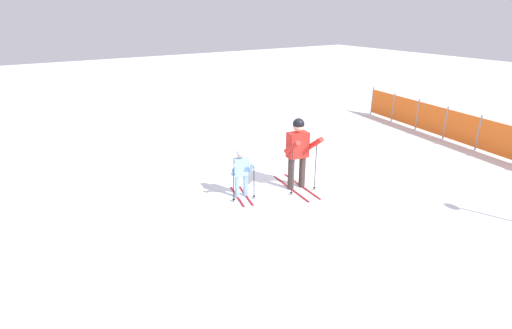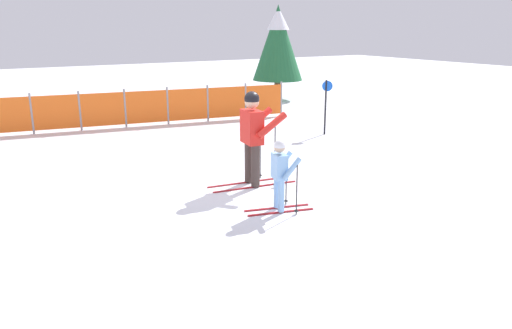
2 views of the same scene
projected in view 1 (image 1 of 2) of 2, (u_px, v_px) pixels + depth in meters
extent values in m
plane|color=white|center=(301.00, 185.00, 10.02)|extent=(60.00, 60.00, 0.00)
cube|color=maroon|center=(301.00, 186.00, 9.92)|extent=(1.66, 0.25, 0.02)
cube|color=maroon|center=(290.00, 188.00, 9.79)|extent=(1.66, 0.25, 0.02)
cylinder|color=#3F332D|center=(302.00, 171.00, 9.77)|extent=(0.16, 0.16, 0.79)
cylinder|color=#3F332D|center=(291.00, 173.00, 9.64)|extent=(0.16, 0.16, 0.79)
cube|color=red|center=(298.00, 145.00, 9.45)|extent=(0.34, 0.52, 0.61)
cylinder|color=red|center=(315.00, 144.00, 9.33)|extent=(0.60, 0.19, 0.46)
cylinder|color=red|center=(292.00, 147.00, 9.09)|extent=(0.60, 0.19, 0.46)
sphere|color=#D8AD8C|center=(298.00, 126.00, 9.28)|extent=(0.26, 0.26, 0.26)
sphere|color=black|center=(299.00, 124.00, 9.27)|extent=(0.28, 0.28, 0.28)
cylinder|color=black|center=(315.00, 167.00, 9.50)|extent=(0.02, 0.02, 1.23)
cylinder|color=black|center=(314.00, 188.00, 9.70)|extent=(0.07, 0.07, 0.01)
cylinder|color=black|center=(292.00, 171.00, 9.24)|extent=(0.02, 0.02, 1.23)
cylinder|color=black|center=(291.00, 193.00, 9.44)|extent=(0.07, 0.07, 0.01)
cube|color=maroon|center=(246.00, 195.00, 9.43)|extent=(1.08, 0.32, 0.02)
cube|color=maroon|center=(237.00, 197.00, 9.37)|extent=(1.08, 0.32, 0.02)
cylinder|color=#8CBFF2|center=(246.00, 185.00, 9.33)|extent=(0.10, 0.10, 0.52)
cylinder|color=#8CBFF2|center=(237.00, 186.00, 9.27)|extent=(0.10, 0.10, 0.52)
cube|color=#8CBFF2|center=(241.00, 167.00, 9.13)|extent=(0.26, 0.36, 0.41)
cylinder|color=#8CBFF2|center=(251.00, 168.00, 9.07)|extent=(0.34, 0.16, 0.38)
cylinder|color=#8CBFF2|center=(234.00, 170.00, 8.95)|extent=(0.34, 0.16, 0.38)
sphere|color=#D8AD8C|center=(241.00, 154.00, 9.02)|extent=(0.17, 0.17, 0.17)
sphere|color=white|center=(241.00, 153.00, 9.00)|extent=(0.18, 0.18, 0.18)
cylinder|color=black|center=(254.00, 183.00, 9.14)|extent=(0.02, 0.02, 0.82)
cylinder|color=black|center=(254.00, 196.00, 9.27)|extent=(0.07, 0.07, 0.01)
cylinder|color=black|center=(234.00, 185.00, 9.00)|extent=(0.02, 0.02, 0.82)
cylinder|color=black|center=(234.00, 199.00, 9.12)|extent=(0.07, 0.07, 0.01)
cylinder|color=gray|center=(372.00, 101.00, 16.50)|extent=(0.06, 0.06, 1.13)
cylinder|color=gray|center=(393.00, 107.00, 15.44)|extent=(0.06, 0.06, 1.13)
cylinder|color=gray|center=(418.00, 114.00, 14.37)|extent=(0.06, 0.06, 1.13)
cylinder|color=gray|center=(446.00, 123.00, 13.31)|extent=(0.06, 0.06, 1.13)
cylinder|color=gray|center=(479.00, 133.00, 12.24)|extent=(0.06, 0.06, 1.13)
cube|color=orange|center=(382.00, 104.00, 15.97)|extent=(1.24, 0.23, 0.95)
cube|color=orange|center=(405.00, 111.00, 14.91)|extent=(1.24, 0.23, 0.95)
cube|color=orange|center=(431.00, 119.00, 13.84)|extent=(1.24, 0.23, 0.95)
cube|color=orange|center=(461.00, 128.00, 12.77)|extent=(1.24, 0.23, 0.95)
cube|color=orange|center=(497.00, 139.00, 11.71)|extent=(1.24, 0.23, 0.95)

